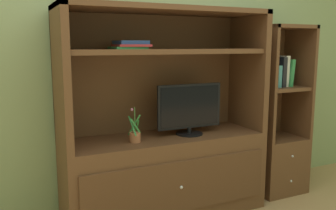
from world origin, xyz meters
The scene contains 7 objects.
painted_rear_wall centered at (0.00, 0.75, 1.40)m, with size 6.00×0.10×2.80m, color #8C9E6B.
media_console centered at (0.00, 0.41, 0.51)m, with size 1.58×0.54×1.61m.
tv_monitor centered at (0.19, 0.36, 0.84)m, with size 0.54×0.21×0.40m.
potted_plant centered at (-0.28, 0.33, 0.68)m, with size 0.10×0.13×0.26m.
magazine_stack centered at (-0.28, 0.40, 1.33)m, with size 0.28×0.36×0.06m.
bookshelf_tall centered at (1.13, 0.41, 0.50)m, with size 0.46×0.41×1.50m.
upright_book_row centered at (1.09, 0.40, 1.09)m, with size 0.26×0.17×0.27m.
Camera 1 is at (-1.14, -2.08, 1.34)m, focal length 38.64 mm.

